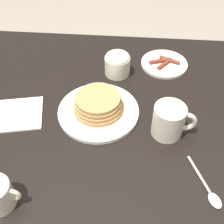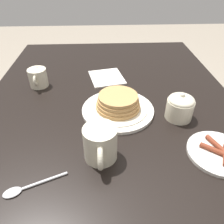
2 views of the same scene
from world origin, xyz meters
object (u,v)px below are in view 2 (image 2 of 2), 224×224
(pancake_plate, at_px, (118,106))
(sugar_bowl, at_px, (180,107))
(creamer_pitcher, at_px, (38,77))
(napkin, at_px, (107,77))
(spoon, at_px, (24,188))
(coffee_mug, at_px, (100,144))
(side_plate_bacon, at_px, (218,152))

(pancake_plate, distance_m, sugar_bowl, 0.21)
(creamer_pitcher, bearing_deg, napkin, 100.76)
(sugar_bowl, distance_m, spoon, 0.51)
(coffee_mug, bearing_deg, spoon, -63.20)
(napkin, bearing_deg, creamer_pitcher, -79.24)
(coffee_mug, height_order, napkin, coffee_mug)
(creamer_pitcher, height_order, sugar_bowl, sugar_bowl)
(sugar_bowl, bearing_deg, creamer_pitcher, -114.98)
(side_plate_bacon, height_order, spoon, side_plate_bacon)
(coffee_mug, relative_size, sugar_bowl, 1.30)
(side_plate_bacon, bearing_deg, pancake_plate, -128.98)
(pancake_plate, height_order, side_plate_bacon, pancake_plate)
(pancake_plate, distance_m, creamer_pitcher, 0.37)
(pancake_plate, xyz_separation_m, sugar_bowl, (0.04, 0.20, 0.02))
(creamer_pitcher, xyz_separation_m, spoon, (0.50, 0.07, -0.04))
(sugar_bowl, bearing_deg, pancake_plate, -102.27)
(pancake_plate, bearing_deg, side_plate_bacon, 51.02)
(coffee_mug, xyz_separation_m, napkin, (-0.46, 0.03, -0.05))
(coffee_mug, relative_size, creamer_pitcher, 1.14)
(side_plate_bacon, bearing_deg, napkin, -147.41)
(coffee_mug, xyz_separation_m, sugar_bowl, (-0.17, 0.26, -0.01))
(pancake_plate, xyz_separation_m, creamer_pitcher, (-0.20, -0.31, 0.01))
(side_plate_bacon, relative_size, creamer_pitcher, 1.56)
(pancake_plate, height_order, spoon, pancake_plate)
(creamer_pitcher, relative_size, spoon, 0.74)
(side_plate_bacon, distance_m, coffee_mug, 0.33)
(coffee_mug, height_order, spoon, coffee_mug)
(creamer_pitcher, bearing_deg, pancake_plate, 57.99)
(creamer_pitcher, bearing_deg, coffee_mug, 31.99)
(sugar_bowl, bearing_deg, side_plate_bacon, 20.38)
(coffee_mug, bearing_deg, napkin, 176.42)
(spoon, bearing_deg, sugar_bowl, 120.07)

